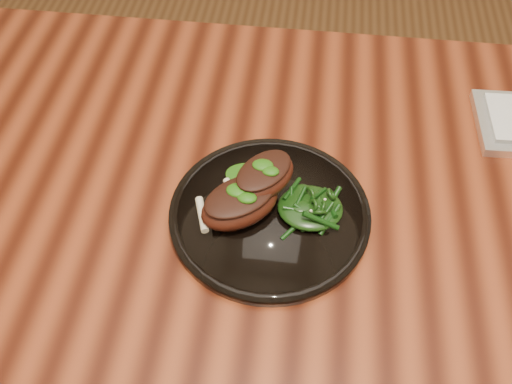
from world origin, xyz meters
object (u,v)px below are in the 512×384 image
Objects in this scene: plate at (270,214)px; lamb_chop_front at (239,203)px; desk at (374,233)px; greens_heap at (310,205)px.

lamb_chop_front is at bearing -165.88° from plate.
plate reaches higher than desk.
plate is 3.10× the size of greens_heap.
greens_heap reaches higher than desk.
lamb_chop_front is (-0.20, -0.06, 0.12)m from desk.
desk is 11.92× the size of lamb_chop_front.
lamb_chop_front is (-0.04, -0.01, 0.03)m from plate.
greens_heap is at bearing 9.05° from lamb_chop_front.
greens_heap is at bearing 5.19° from plate.
greens_heap reaches higher than plate.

